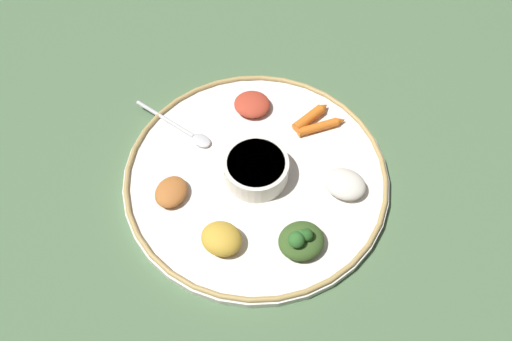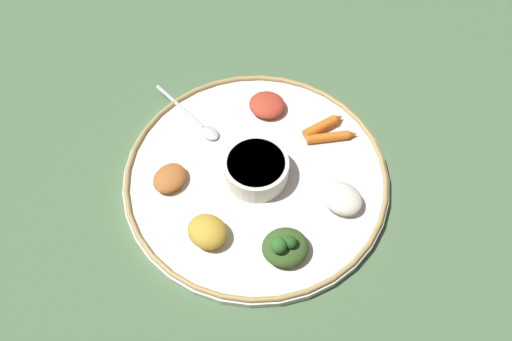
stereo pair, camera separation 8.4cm
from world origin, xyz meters
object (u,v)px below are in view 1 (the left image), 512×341
(spoon, at_px, (185,131))
(carrot_near_spoon, at_px, (321,126))
(center_bowl, at_px, (256,168))
(greens_pile, at_px, (301,240))
(carrot_outer, at_px, (311,117))

(spoon, height_order, carrot_near_spoon, carrot_near_spoon)
(center_bowl, xyz_separation_m, carrot_near_spoon, (0.13, 0.05, -0.01))
(greens_pile, bearing_deg, carrot_near_spoon, 58.66)
(center_bowl, relative_size, carrot_outer, 1.33)
(center_bowl, xyz_separation_m, spoon, (-0.08, 0.12, -0.02))
(spoon, xyz_separation_m, carrot_outer, (0.21, -0.05, 0.00))
(carrot_near_spoon, bearing_deg, spoon, 161.99)
(greens_pile, bearing_deg, carrot_outer, 63.38)
(center_bowl, distance_m, greens_pile, 0.14)
(carrot_near_spoon, bearing_deg, carrot_outer, 110.49)
(center_bowl, height_order, greens_pile, greens_pile)
(center_bowl, distance_m, carrot_outer, 0.15)
(greens_pile, xyz_separation_m, carrot_near_spoon, (0.11, 0.19, -0.01))
(spoon, relative_size, greens_pile, 1.98)
(spoon, relative_size, carrot_outer, 1.81)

